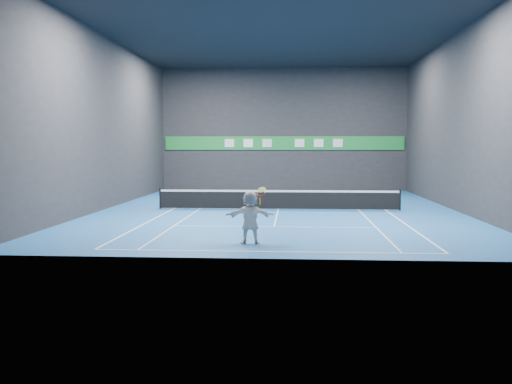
# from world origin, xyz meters

# --- Properties ---
(ground) EXTENTS (26.00, 26.00, 0.00)m
(ground) POSITION_xyz_m (0.00, 0.00, 0.00)
(ground) COLOR #1C579C
(ground) RESTS_ON ground
(ceiling) EXTENTS (26.00, 26.00, 0.00)m
(ceiling) POSITION_xyz_m (0.00, 0.00, 9.00)
(ceiling) COLOR black
(ceiling) RESTS_ON ground
(wall_back) EXTENTS (18.00, 0.10, 9.00)m
(wall_back) POSITION_xyz_m (0.00, 13.00, 4.50)
(wall_back) COLOR #27272A
(wall_back) RESTS_ON ground
(wall_front) EXTENTS (18.00, 0.10, 9.00)m
(wall_front) POSITION_xyz_m (0.00, -13.00, 4.50)
(wall_front) COLOR #27272A
(wall_front) RESTS_ON ground
(wall_left) EXTENTS (0.10, 26.00, 9.00)m
(wall_left) POSITION_xyz_m (-9.00, 0.00, 4.50)
(wall_left) COLOR #27272A
(wall_left) RESTS_ON ground
(wall_right) EXTENTS (0.10, 26.00, 9.00)m
(wall_right) POSITION_xyz_m (9.00, 0.00, 4.50)
(wall_right) COLOR #27272A
(wall_right) RESTS_ON ground
(baseline_near) EXTENTS (10.98, 0.08, 0.01)m
(baseline_near) POSITION_xyz_m (0.00, -11.89, 0.00)
(baseline_near) COLOR white
(baseline_near) RESTS_ON ground
(baseline_far) EXTENTS (10.98, 0.08, 0.01)m
(baseline_far) POSITION_xyz_m (0.00, 11.89, 0.00)
(baseline_far) COLOR white
(baseline_far) RESTS_ON ground
(sideline_doubles_left) EXTENTS (0.08, 23.78, 0.01)m
(sideline_doubles_left) POSITION_xyz_m (-5.49, 0.00, 0.00)
(sideline_doubles_left) COLOR white
(sideline_doubles_left) RESTS_ON ground
(sideline_doubles_right) EXTENTS (0.08, 23.78, 0.01)m
(sideline_doubles_right) POSITION_xyz_m (5.49, 0.00, 0.00)
(sideline_doubles_right) COLOR white
(sideline_doubles_right) RESTS_ON ground
(sideline_singles_left) EXTENTS (0.06, 23.78, 0.01)m
(sideline_singles_left) POSITION_xyz_m (-4.11, 0.00, 0.00)
(sideline_singles_left) COLOR white
(sideline_singles_left) RESTS_ON ground
(sideline_singles_right) EXTENTS (0.06, 23.78, 0.01)m
(sideline_singles_right) POSITION_xyz_m (4.11, 0.00, 0.00)
(sideline_singles_right) COLOR white
(sideline_singles_right) RESTS_ON ground
(service_line_near) EXTENTS (8.23, 0.06, 0.01)m
(service_line_near) POSITION_xyz_m (0.00, -6.40, 0.00)
(service_line_near) COLOR white
(service_line_near) RESTS_ON ground
(service_line_far) EXTENTS (8.23, 0.06, 0.01)m
(service_line_far) POSITION_xyz_m (0.00, 6.40, 0.00)
(service_line_far) COLOR white
(service_line_far) RESTS_ON ground
(center_service_line) EXTENTS (0.06, 12.80, 0.01)m
(center_service_line) POSITION_xyz_m (0.00, 0.00, 0.00)
(center_service_line) COLOR white
(center_service_line) RESTS_ON ground
(player) EXTENTS (1.72, 0.77, 1.79)m
(player) POSITION_xyz_m (-0.66, -10.42, 0.89)
(player) COLOR white
(player) RESTS_ON ground
(tennis_ball) EXTENTS (0.06, 0.06, 0.06)m
(tennis_ball) POSITION_xyz_m (-0.72, -10.33, 3.19)
(tennis_ball) COLOR #F7FC2A
(tennis_ball) RESTS_ON player
(tennis_net) EXTENTS (12.50, 0.10, 1.07)m
(tennis_net) POSITION_xyz_m (0.00, 0.00, 0.54)
(tennis_net) COLOR black
(tennis_net) RESTS_ON ground
(sponsor_banner) EXTENTS (17.64, 0.11, 1.00)m
(sponsor_banner) POSITION_xyz_m (0.00, 12.93, 3.50)
(sponsor_banner) COLOR #1D8836
(sponsor_banner) RESTS_ON wall_back
(tennis_racket) EXTENTS (0.43, 0.37, 0.65)m
(tennis_racket) POSITION_xyz_m (-0.31, -10.37, 1.65)
(tennis_racket) COLOR red
(tennis_racket) RESTS_ON player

